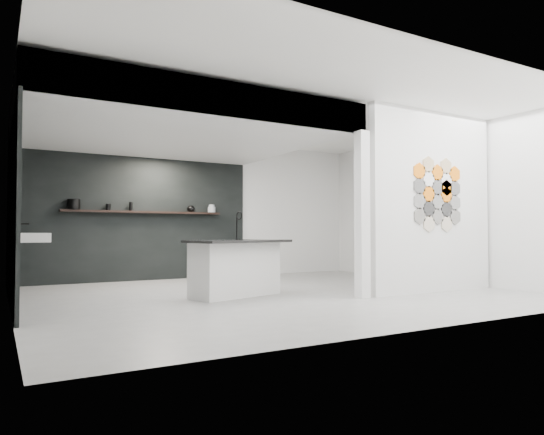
% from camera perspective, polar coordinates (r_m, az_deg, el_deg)
% --- Properties ---
extents(floor, '(7.00, 6.00, 0.01)m').
position_cam_1_polar(floor, '(7.33, 0.49, -8.99)').
color(floor, gray).
extents(partition_panel, '(2.45, 0.15, 2.80)m').
position_cam_1_polar(partition_panel, '(7.92, 18.33, 1.82)').
color(partition_panel, silver).
rests_on(partition_panel, floor).
extents(bay_clad_back, '(4.40, 0.04, 2.35)m').
position_cam_1_polar(bay_clad_back, '(9.55, -15.42, -0.14)').
color(bay_clad_back, black).
rests_on(bay_clad_back, floor).
extents(bay_clad_left, '(0.04, 4.00, 2.35)m').
position_cam_1_polar(bay_clad_left, '(7.29, -28.22, 0.47)').
color(bay_clad_left, black).
rests_on(bay_clad_left, floor).
extents(bulkhead, '(4.40, 4.00, 0.40)m').
position_cam_1_polar(bulkhead, '(7.83, -11.71, 10.32)').
color(bulkhead, silver).
rests_on(bulkhead, corner_column).
extents(corner_column, '(0.16, 0.16, 2.35)m').
position_cam_1_polar(corner_column, '(6.93, 10.56, 0.40)').
color(corner_column, silver).
rests_on(corner_column, floor).
extents(fascia_beam, '(4.40, 0.16, 0.40)m').
position_cam_1_polar(fascia_beam, '(6.08, -5.93, 13.81)').
color(fascia_beam, silver).
rests_on(fascia_beam, corner_column).
extents(wall_basin, '(0.40, 0.60, 0.12)m').
position_cam_1_polar(wall_basin, '(7.09, -26.36, -2.13)').
color(wall_basin, silver).
rests_on(wall_basin, bay_clad_left).
extents(display_shelf, '(3.00, 0.15, 0.04)m').
position_cam_1_polar(display_shelf, '(9.48, -14.68, 0.62)').
color(display_shelf, black).
rests_on(display_shelf, bay_clad_back).
extents(kitchen_island, '(1.66, 1.08, 1.23)m').
position_cam_1_polar(kitchen_island, '(7.01, -4.27, -5.86)').
color(kitchen_island, silver).
rests_on(kitchen_island, floor).
extents(stockpot, '(0.25, 0.25, 0.18)m').
position_cam_1_polar(stockpot, '(9.24, -22.29, 1.44)').
color(stockpot, black).
rests_on(stockpot, display_shelf).
extents(kettle, '(0.19, 0.19, 0.13)m').
position_cam_1_polar(kettle, '(9.76, -9.51, 1.03)').
color(kettle, black).
rests_on(kettle, display_shelf).
extents(glass_bowl, '(0.20, 0.20, 0.11)m').
position_cam_1_polar(glass_bowl, '(9.92, -7.12, 0.92)').
color(glass_bowl, gray).
rests_on(glass_bowl, display_shelf).
extents(glass_vase, '(0.14, 0.14, 0.16)m').
position_cam_1_polar(glass_vase, '(9.92, -7.12, 1.05)').
color(glass_vase, gray).
rests_on(glass_vase, display_shelf).
extents(bottle_dark, '(0.07, 0.07, 0.16)m').
position_cam_1_polar(bottle_dark, '(9.42, -16.28, 1.26)').
color(bottle_dark, black).
rests_on(bottle_dark, display_shelf).
extents(utensil_cup, '(0.10, 0.10, 0.11)m').
position_cam_1_polar(utensil_cup, '(9.33, -18.72, 1.16)').
color(utensil_cup, black).
rests_on(utensil_cup, display_shelf).
extents(hex_tile_cluster, '(1.04, 0.02, 1.16)m').
position_cam_1_polar(hex_tile_cluster, '(7.90, 18.95, 2.60)').
color(hex_tile_cluster, '#66635E').
rests_on(hex_tile_cluster, partition_panel).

